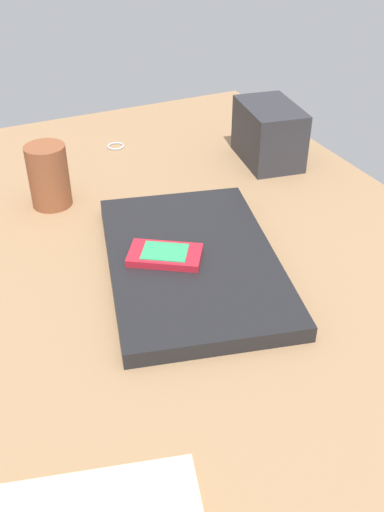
{
  "coord_description": "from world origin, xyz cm",
  "views": [
    {
      "loc": [
        62.57,
        -28.93,
        50.6
      ],
      "look_at": [
        3.09,
        -1.21,
        5.0
      ],
      "focal_mm": 40.45,
      "sensor_mm": 36.0,
      "label": 1
    }
  ],
  "objects": [
    {
      "name": "laptop_closed",
      "position": [
        3.09,
        -1.21,
        4.13
      ],
      "size": [
        39.92,
        30.53,
        2.27
      ],
      "primitive_type": "cube",
      "rotation": [
        0.0,
        0.0,
        -0.24
      ],
      "color": "black",
      "rests_on": "desk_surface"
    },
    {
      "name": "pen_cup",
      "position": [
        -23.08,
        -14.56,
        8.18
      ],
      "size": [
        6.51,
        6.51,
        10.36
      ],
      "primitive_type": "cylinder",
      "color": "brown",
      "rests_on": "desk_surface"
    },
    {
      "name": "desk_organizer",
      "position": [
        -22.67,
        26.52,
        8.33
      ],
      "size": [
        15.89,
        11.59,
        10.65
      ],
      "primitive_type": "cube",
      "rotation": [
        0.0,
        0.0,
        -0.16
      ],
      "color": "#2D2D33",
      "rests_on": "desk_surface"
    },
    {
      "name": "key_ring",
      "position": [
        -40.5,
        2.35,
        3.18
      ],
      "size": [
        3.39,
        3.39,
        0.36
      ],
      "primitive_type": "torus",
      "color": "silver",
      "rests_on": "desk_surface"
    },
    {
      "name": "cell_phone_on_laptop",
      "position": [
        2.36,
        -4.94,
        5.82
      ],
      "size": [
        10.08,
        11.36,
        1.18
      ],
      "color": "red",
      "rests_on": "laptop_closed"
    },
    {
      "name": "desk_surface",
      "position": [
        0.0,
        0.0,
        1.5
      ],
      "size": [
        120.0,
        80.0,
        3.0
      ],
      "primitive_type": "cube",
      "color": "#9E7751",
      "rests_on": "ground"
    }
  ]
}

